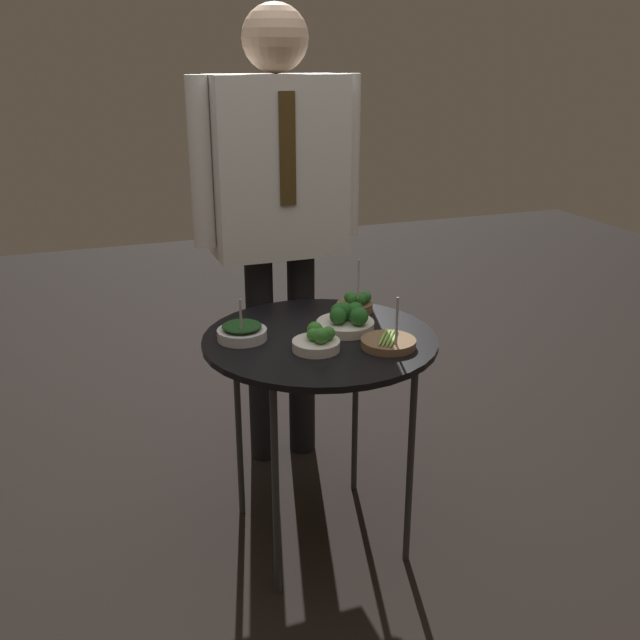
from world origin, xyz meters
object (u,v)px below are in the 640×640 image
(bowl_spinach_mid_left, at_px, (242,332))
(bowl_broccoli_near_rim, at_px, (317,341))
(bowl_asparagus_front_left, at_px, (388,342))
(bowl_broccoli_front_center, at_px, (356,304))
(bowl_broccoli_front_right, at_px, (346,320))
(waiter_figure, at_px, (278,190))
(serving_cart, at_px, (320,352))

(bowl_spinach_mid_left, xyz_separation_m, bowl_broccoli_near_rim, (0.17, -0.15, 0.00))
(bowl_asparagus_front_left, bearing_deg, bowl_broccoli_front_center, 84.69)
(bowl_spinach_mid_left, height_order, bowl_broccoli_front_right, bowl_spinach_mid_left)
(bowl_asparagus_front_left, xyz_separation_m, waiter_figure, (-0.10, 0.66, 0.32))
(bowl_broccoli_front_right, bearing_deg, bowl_broccoli_near_rim, -140.10)
(serving_cart, xyz_separation_m, waiter_figure, (0.04, 0.52, 0.38))
(bowl_broccoli_front_center, bearing_deg, waiter_figure, 109.72)
(bowl_broccoli_front_right, distance_m, bowl_asparagus_front_left, 0.17)
(serving_cart, xyz_separation_m, bowl_broccoli_front_right, (0.09, 0.02, 0.08))
(bowl_broccoli_front_center, bearing_deg, bowl_broccoli_front_right, -122.70)
(bowl_spinach_mid_left, xyz_separation_m, waiter_figure, (0.26, 0.47, 0.31))
(bowl_broccoli_near_rim, bearing_deg, bowl_asparagus_front_left, -14.42)
(bowl_asparagus_front_left, relative_size, waiter_figure, 0.10)
(bowl_spinach_mid_left, xyz_separation_m, bowl_asparagus_front_left, (0.36, -0.19, -0.01))
(serving_cart, bearing_deg, bowl_broccoli_front_center, 41.53)
(serving_cart, bearing_deg, bowl_spinach_mid_left, 165.34)
(serving_cart, distance_m, bowl_asparagus_front_left, 0.21)
(bowl_spinach_mid_left, relative_size, bowl_broccoli_front_right, 0.83)
(bowl_broccoli_front_center, xyz_separation_m, bowl_spinach_mid_left, (-0.39, -0.10, -0.00))
(bowl_asparagus_front_left, height_order, waiter_figure, waiter_figure)
(serving_cart, relative_size, bowl_asparagus_front_left, 4.32)
(bowl_broccoli_front_center, bearing_deg, serving_cart, -138.47)
(bowl_broccoli_front_right, bearing_deg, serving_cart, -167.63)
(bowl_spinach_mid_left, bearing_deg, waiter_figure, 61.17)
(serving_cart, xyz_separation_m, bowl_broccoli_near_rim, (-0.04, -0.09, 0.07))
(bowl_broccoli_front_center, height_order, bowl_spinach_mid_left, bowl_broccoli_front_center)
(bowl_broccoli_front_center, distance_m, waiter_figure, 0.49)
(bowl_broccoli_front_center, bearing_deg, bowl_asparagus_front_left, -95.31)
(bowl_spinach_mid_left, distance_m, waiter_figure, 0.62)
(bowl_broccoli_near_rim, relative_size, waiter_figure, 0.08)
(bowl_broccoli_front_right, bearing_deg, bowl_broccoli_front_center, 57.30)
(bowl_spinach_mid_left, relative_size, waiter_figure, 0.09)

